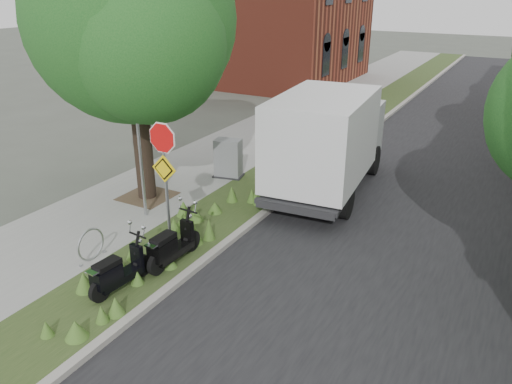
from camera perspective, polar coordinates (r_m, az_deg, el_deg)
ground at (r=10.90m, az=-5.73°, el=-10.31°), size 120.00×120.00×0.00m
sidewalk_near at (r=20.72m, az=0.29°, el=6.42°), size 3.50×60.00×0.12m
verge at (r=19.60m, az=7.37°, el=5.25°), size 2.00×60.00×0.12m
kerb_near at (r=19.27m, az=10.13°, el=4.78°), size 0.20×60.00×0.13m
road at (r=18.53m, az=20.34°, el=2.74°), size 7.00×60.00×0.01m
street_tree_main at (r=13.98m, az=-14.04°, el=17.58°), size 6.21×5.54×7.66m
bare_post at (r=13.13m, az=-13.19°, el=5.35°), size 0.08×0.08×4.00m
bike_hoop at (r=11.87m, az=-18.36°, el=-5.72°), size 0.06×0.78×0.77m
sign_assembly at (r=11.06m, az=-10.47°, el=3.41°), size 0.94×0.08×3.22m
brick_building at (r=32.98m, az=2.56°, el=19.89°), size 9.40×10.40×8.30m
scooter_near at (r=11.18m, az=-9.92°, el=-6.52°), size 0.38×1.71×0.82m
scooter_far at (r=10.55m, az=-15.85°, el=-9.19°), size 0.42×1.62×0.77m
box_truck at (r=14.90m, az=8.19°, el=6.15°), size 2.80×5.98×2.62m
utility_cabinet at (r=16.02m, az=-3.19°, el=3.80°), size 1.03×0.80×1.23m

